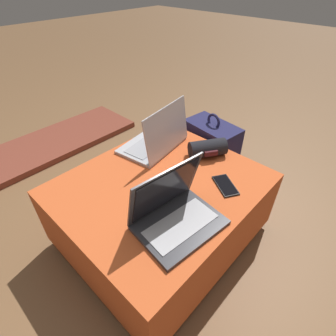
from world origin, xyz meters
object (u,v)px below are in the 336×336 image
laptop_near (175,213)px  cell_phone (225,185)px  laptop_far (157,139)px  backpack (211,153)px  wrist_brace (208,148)px

laptop_near → cell_phone: (0.31, -0.03, -0.05)m
laptop_far → backpack: 0.47m
laptop_near → backpack: (0.72, 0.32, -0.24)m
cell_phone → backpack: bearing=72.0°
laptop_far → wrist_brace: size_ratio=1.84×
laptop_near → wrist_brace: laptop_near is taller
backpack → laptop_near: bearing=121.0°
cell_phone → backpack: (0.40, 0.35, -0.19)m
wrist_brace → backpack: bearing=27.8°
cell_phone → laptop_far: bearing=119.9°
laptop_far → wrist_brace: 0.28m
laptop_near → wrist_brace: size_ratio=1.67×
cell_phone → wrist_brace: wrist_brace is taller
laptop_far → wrist_brace: (0.13, -0.24, -0.01)m
laptop_far → cell_phone: laptop_far is taller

